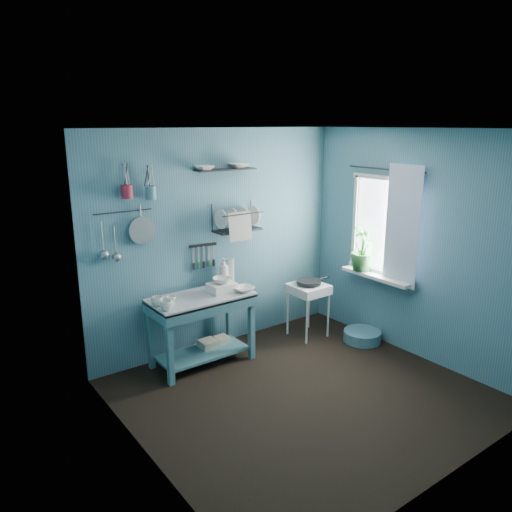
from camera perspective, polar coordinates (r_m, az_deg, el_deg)
floor at (r=5.04m, az=5.47°, el=-15.47°), size 3.20×3.20×0.00m
ceiling at (r=4.35m, az=6.31°, el=14.26°), size 3.20×3.20×0.00m
wall_back at (r=5.70m, az=-4.28°, el=1.77°), size 3.20×0.00×3.20m
wall_front at (r=3.63m, az=22.00°, el=-7.08°), size 3.20×0.00×3.20m
wall_left at (r=3.71m, az=-12.94°, el=-5.89°), size 0.00×3.00×3.00m
wall_right at (r=5.70m, az=17.89°, el=1.09°), size 0.00×3.00×3.00m
work_counter at (r=5.47m, az=-6.19°, el=-8.40°), size 1.18×0.76×0.78m
mug_left at (r=4.97m, az=-10.20°, el=-5.59°), size 0.12×0.12×0.10m
mug_mid at (r=5.09m, az=-9.69°, el=-5.06°), size 0.14×0.14×0.09m
mug_right at (r=5.09m, az=-11.21°, el=-5.10°), size 0.17×0.17×0.10m
wash_tub at (r=5.41m, az=-3.92°, el=-3.61°), size 0.28×0.22×0.10m
tub_bowl at (r=5.39m, az=-3.94°, el=-2.80°), size 0.19×0.19×0.06m
soap_bottle at (r=5.65m, az=-3.69°, el=-1.76°), size 0.12×0.12×0.30m
water_bottle at (r=5.72m, az=-2.95°, el=-1.63°), size 0.09×0.09×0.28m
counter_bowl at (r=5.42m, az=-1.39°, el=-3.81°), size 0.22×0.22×0.05m
hotplate_stand at (r=6.17m, az=5.96°, el=-6.18°), size 0.46×0.46×0.66m
frying_pan at (r=6.05m, az=6.05°, el=-2.95°), size 0.30×0.30×0.03m
knife_strip at (r=5.56m, az=-6.09°, el=1.24°), size 0.32×0.07×0.03m
dish_rack at (r=5.63m, az=-2.14°, el=4.47°), size 0.56×0.26×0.32m
upper_shelf at (r=5.51m, az=-3.51°, el=9.84°), size 0.71×0.21×0.01m
shelf_bowl_left at (r=5.37m, az=-5.92°, el=9.49°), size 0.20×0.20×0.05m
shelf_bowl_right at (r=5.61m, az=-1.96°, el=9.76°), size 0.23×0.23×0.05m
utensil_cup_magenta at (r=5.03m, az=-14.52°, el=7.14°), size 0.11×0.11×0.13m
utensil_cup_teal at (r=5.13m, az=-11.95°, el=7.09°), size 0.11×0.11×0.13m
colander at (r=5.17m, az=-12.92°, el=2.88°), size 0.28×0.03×0.28m
ladle_outer at (r=5.05m, az=-17.19°, el=2.08°), size 0.01×0.01×0.30m
ladle_inner at (r=5.10m, az=-15.84°, el=1.77°), size 0.01×0.01×0.30m
hook_rail at (r=5.09m, az=-14.95°, el=4.91°), size 0.60×0.01×0.01m
window_glass at (r=5.93m, az=14.42°, el=3.33°), size 0.00×1.10×1.10m
windowsill at (r=6.01m, az=13.54°, el=-2.27°), size 0.16×0.95×0.04m
curtain at (r=5.69m, az=16.36°, el=3.23°), size 0.00×1.35×1.35m
curtain_rod at (r=5.80m, az=14.55°, el=9.58°), size 0.02×1.05×0.02m
potted_plant at (r=6.07m, az=12.13°, el=0.77°), size 0.37×0.37×0.53m
storage_tin_large at (r=5.67m, az=-5.48°, el=-10.58°), size 0.18×0.18×0.22m
storage_tin_small at (r=5.79m, az=-3.91°, el=-10.09°), size 0.15×0.15×0.20m
floor_basin at (r=6.21m, az=12.05°, el=-8.93°), size 0.45×0.45×0.13m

